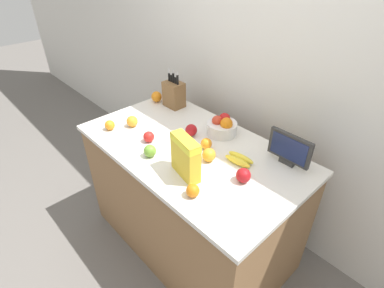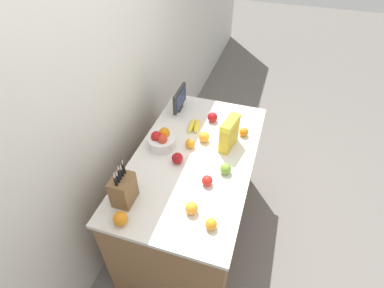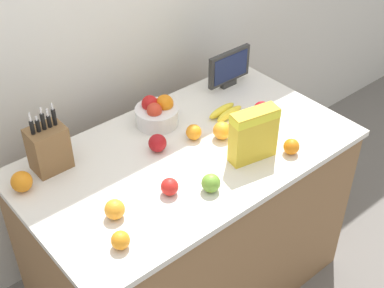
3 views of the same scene
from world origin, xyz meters
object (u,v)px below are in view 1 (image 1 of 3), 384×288
at_px(cereal_box, 186,155).
at_px(orange_front_center, 132,121).
at_px(orange_mid_right, 206,144).
at_px(orange_front_right, 157,97).
at_px(orange_back_center, 193,191).
at_px(banana_bunch, 239,159).
at_px(fruit_bowl, 222,126).
at_px(apple_leftmost, 149,137).
at_px(orange_near_bowl, 209,155).
at_px(apple_near_bananas, 150,151).
at_px(knife_block, 174,94).
at_px(apple_rear, 191,130).
at_px(orange_mid_left, 110,125).
at_px(apple_by_knife_block, 243,175).
at_px(small_monitor, 289,149).

relative_size(cereal_box, orange_front_center, 3.05).
xyz_separation_m(orange_mid_right, orange_front_right, (-0.76, 0.18, 0.01)).
bearing_deg(orange_back_center, banana_bunch, 93.03).
relative_size(cereal_box, fruit_bowl, 1.18).
xyz_separation_m(banana_bunch, apple_leftmost, (-0.55, -0.26, 0.02)).
bearing_deg(orange_near_bowl, apple_leftmost, -161.21).
height_order(fruit_bowl, apple_near_bananas, fruit_bowl).
distance_m(cereal_box, orange_back_center, 0.20).
height_order(apple_near_bananas, orange_front_right, orange_front_right).
bearing_deg(knife_block, orange_near_bowl, -24.31).
relative_size(apple_rear, apple_leftmost, 1.12).
height_order(knife_block, orange_front_center, knife_block).
height_order(cereal_box, apple_leftmost, cereal_box).
height_order(orange_mid_right, orange_front_center, orange_front_center).
distance_m(fruit_bowl, orange_mid_left, 0.79).
bearing_deg(apple_leftmost, apple_rear, 62.42).
relative_size(knife_block, orange_mid_left, 4.35).
height_order(orange_front_center, orange_back_center, orange_front_center).
relative_size(apple_by_knife_block, orange_front_right, 0.95).
xyz_separation_m(apple_leftmost, orange_front_right, (-0.44, 0.40, 0.01)).
bearing_deg(knife_block, apple_rear, -25.59).
relative_size(knife_block, small_monitor, 1.15).
bearing_deg(apple_by_knife_block, orange_front_right, 166.96).
distance_m(cereal_box, orange_front_center, 0.67).
bearing_deg(apple_by_knife_block, apple_near_bananas, -156.38).
relative_size(apple_rear, orange_back_center, 1.13).
xyz_separation_m(apple_near_bananas, orange_back_center, (0.43, -0.05, -0.00)).
relative_size(apple_by_knife_block, orange_front_center, 1.04).
bearing_deg(orange_near_bowl, orange_mid_right, 141.82).
distance_m(apple_by_knife_block, orange_front_center, 0.93).
height_order(orange_near_bowl, orange_back_center, orange_near_bowl).
distance_m(knife_block, orange_back_center, 1.05).
bearing_deg(orange_near_bowl, apple_rear, 157.63).
distance_m(apple_by_knife_block, orange_front_right, 1.15).
relative_size(apple_by_knife_block, orange_back_center, 1.15).
distance_m(cereal_box, banana_bunch, 0.36).
xyz_separation_m(fruit_bowl, orange_front_center, (-0.50, -0.40, -0.02)).
bearing_deg(orange_front_right, apple_rear, -14.16).
bearing_deg(orange_mid_left, orange_front_center, 63.81).
bearing_deg(small_monitor, fruit_bowl, -176.63).
bearing_deg(orange_back_center, orange_mid_right, 125.79).
distance_m(apple_by_knife_block, orange_back_center, 0.30).
bearing_deg(apple_leftmost, cereal_box, -6.63).
relative_size(apple_rear, orange_mid_left, 1.16).
bearing_deg(small_monitor, cereal_box, -123.62).
height_order(apple_near_bananas, orange_back_center, apple_near_bananas).
bearing_deg(knife_block, orange_back_center, -34.81).
height_order(apple_leftmost, orange_near_bowl, orange_near_bowl).
bearing_deg(orange_back_center, knife_block, 145.19).
bearing_deg(apple_by_knife_block, small_monitor, 76.16).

